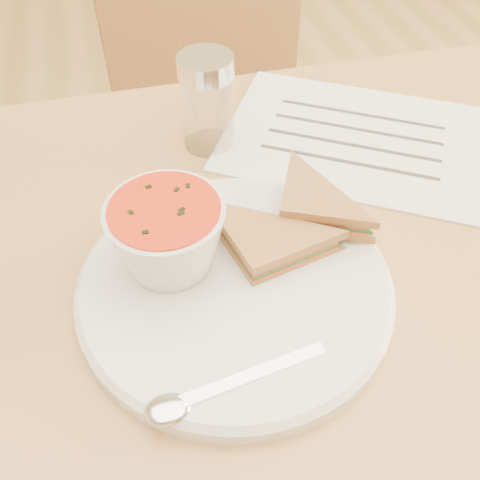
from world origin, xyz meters
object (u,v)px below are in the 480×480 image
object	(u,v)px
dining_table	(255,419)
plate	(235,287)
chair_far	(239,132)
soup_bowl	(168,239)
condiment_shaker	(207,103)

from	to	relation	value
dining_table	plate	bearing A→B (deg)	-136.89
chair_far	soup_bowl	world-z (taller)	chair_far
chair_far	plate	world-z (taller)	chair_far
chair_far	soup_bowl	bearing A→B (deg)	62.16
plate	soup_bowl	size ratio (longest dim) A/B	2.75
dining_table	plate	distance (m)	0.39
condiment_shaker	soup_bowl	bearing A→B (deg)	-111.34
dining_table	chair_far	distance (m)	0.59
chair_far	plate	distance (m)	0.67
soup_bowl	condiment_shaker	distance (m)	0.22
soup_bowl	plate	bearing A→B (deg)	-32.73
dining_table	chair_far	xyz separation A→B (m)	(0.12, 0.56, 0.12)
dining_table	chair_far	world-z (taller)	chair_far
dining_table	soup_bowl	world-z (taller)	soup_bowl
soup_bowl	condiment_shaker	xyz separation A→B (m)	(0.08, 0.20, 0.01)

